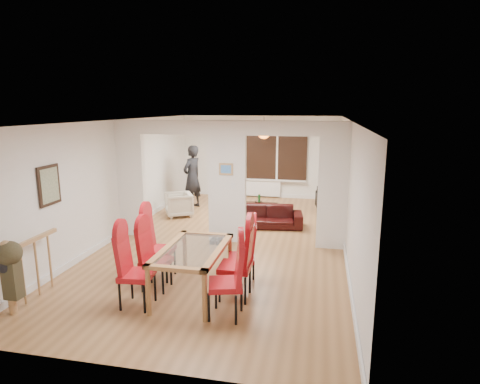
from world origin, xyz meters
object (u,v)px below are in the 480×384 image
(armchair, at_px, (179,204))
(bottle, at_px, (259,199))
(bowl, at_px, (258,202))
(coffee_table, at_px, (260,207))
(dining_table, at_px, (193,271))
(dining_chair_ra, at_px, (225,278))
(dining_chair_lb, at_px, (156,257))
(dining_chair_la, at_px, (137,269))
(dining_chair_lc, at_px, (159,245))
(person, at_px, (192,177))
(dining_chair_rb, at_px, (235,261))
(sofa, at_px, (266,216))
(dining_chair_rc, at_px, (241,253))
(television, at_px, (317,201))

(armchair, distance_m, bottle, 2.24)
(bowl, bearing_deg, coffee_table, -42.22)
(dining_table, bearing_deg, bottle, 87.72)
(dining_table, height_order, bottle, dining_table)
(dining_table, xyz_separation_m, dining_chair_ra, (0.65, -0.57, 0.19))
(dining_chair_lb, bearing_deg, dining_table, -1.16)
(bowl, bearing_deg, dining_chair_ra, -85.46)
(dining_chair_la, distance_m, bowl, 5.90)
(dining_table, xyz_separation_m, dining_chair_lc, (-0.75, 0.48, 0.20))
(person, xyz_separation_m, bottle, (1.95, -0.00, -0.55))
(dining_chair_ra, height_order, dining_chair_rb, dining_chair_rb)
(sofa, xyz_separation_m, bottle, (-0.39, 1.47, 0.09))
(dining_chair_la, relative_size, dining_chair_ra, 1.00)
(dining_chair_rc, relative_size, bottle, 3.93)
(dining_chair_lb, height_order, bowl, dining_chair_lb)
(television, bearing_deg, dining_chair_ra, 156.62)
(dining_chair_lc, distance_m, dining_chair_rb, 1.49)
(person, distance_m, bowl, 2.04)
(armchair, relative_size, person, 0.38)
(dining_chair_la, bearing_deg, dining_chair_lc, 88.26)
(coffee_table, bearing_deg, television, 9.89)
(dining_chair_lc, relative_size, dining_chair_rb, 0.98)
(dining_chair_ra, bearing_deg, dining_chair_rb, 74.18)
(armchair, bearing_deg, dining_chair_la, -15.11)
(dining_chair_lb, xyz_separation_m, bottle, (0.85, 5.21, -0.18))
(dining_chair_la, height_order, sofa, dining_chair_la)
(coffee_table, relative_size, bowl, 4.37)
(dining_chair_lc, relative_size, dining_chair_ra, 1.01)
(person, relative_size, bowl, 8.44)
(person, xyz_separation_m, bowl, (1.93, 0.02, -0.66))
(sofa, bearing_deg, dining_chair_la, -113.25)
(dining_table, relative_size, bowl, 7.59)
(bottle, bearing_deg, dining_chair_ra, -85.69)
(dining_chair_rb, relative_size, coffee_table, 1.26)
(coffee_table, height_order, bowl, bowl)
(dining_chair_rc, xyz_separation_m, coffee_table, (-0.41, 4.71, -0.42))
(dining_chair_la, distance_m, dining_chair_rb, 1.45)
(dining_chair_rc, bearing_deg, dining_chair_rb, -100.56)
(sofa, height_order, coffee_table, sofa)
(coffee_table, bearing_deg, bowl, 137.78)
(bottle, bearing_deg, dining_chair_lb, -99.27)
(dining_chair_lc, distance_m, television, 5.66)
(television, distance_m, bottle, 1.62)
(coffee_table, bearing_deg, dining_chair_la, -99.18)
(bottle, bearing_deg, television, 8.53)
(television, distance_m, bowl, 1.65)
(dining_chair_rb, bearing_deg, dining_chair_ra, -91.69)
(sofa, bearing_deg, dining_chair_lc, -118.88)
(armchair, xyz_separation_m, bottle, (2.03, 0.96, 0.04))
(person, xyz_separation_m, television, (3.56, 0.24, -0.59))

